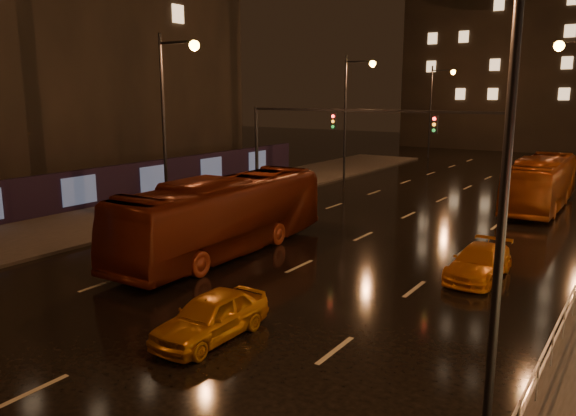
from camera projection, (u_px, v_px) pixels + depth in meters
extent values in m
plane|color=black|center=(395.00, 222.00, 31.40)|extent=(140.00, 140.00, 0.00)
cube|color=#38332D|center=(158.00, 208.00, 34.62)|extent=(7.00, 70.00, 0.15)
cube|color=black|center=(77.00, 191.00, 33.94)|extent=(0.30, 46.00, 2.50)
cylinder|color=black|center=(257.00, 156.00, 35.98)|extent=(0.22, 0.22, 6.20)
cube|color=black|center=(365.00, 111.00, 31.27)|extent=(15.20, 0.14, 0.14)
cube|color=black|center=(334.00, 121.00, 32.48)|extent=(0.32, 0.18, 0.95)
cube|color=black|center=(435.00, 124.00, 29.23)|extent=(0.32, 0.18, 0.95)
sphere|color=#FF1E19|center=(333.00, 116.00, 32.32)|extent=(0.18, 0.18, 0.18)
cylinder|color=black|center=(503.00, 204.00, 10.51)|extent=(0.18, 0.18, 10.00)
imported|color=#601D0D|center=(224.00, 215.00, 24.92)|extent=(3.35, 12.42, 3.43)
imported|color=#82330D|center=(541.00, 183.00, 34.82)|extent=(2.88, 11.53, 3.20)
imported|color=#BB6D11|center=(211.00, 316.00, 16.28)|extent=(1.63, 4.01, 1.36)
imported|color=#CA6D13|center=(479.00, 263.00, 21.65)|extent=(1.83, 4.33, 1.25)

